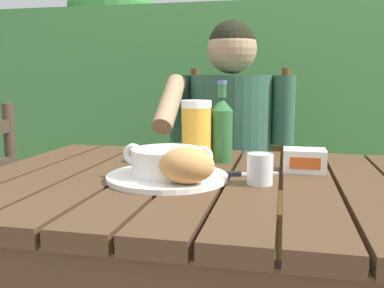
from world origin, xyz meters
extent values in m
cube|color=#452F1C|center=(-0.49, 0.00, 0.72)|extent=(0.11, 0.81, 0.04)
cube|color=#452F1C|center=(-0.37, 0.00, 0.72)|extent=(0.11, 0.81, 0.04)
cube|color=#452F1C|center=(-0.25, 0.00, 0.72)|extent=(0.11, 0.81, 0.04)
cube|color=#452F1C|center=(-0.12, 0.00, 0.72)|extent=(0.11, 0.81, 0.04)
cube|color=#452F1C|center=(0.00, 0.00, 0.72)|extent=(0.11, 0.81, 0.04)
cube|color=#452F1C|center=(0.12, 0.00, 0.72)|extent=(0.11, 0.81, 0.04)
cube|color=#452F1C|center=(0.25, 0.00, 0.72)|extent=(0.11, 0.81, 0.04)
cube|color=#452F1C|center=(0.37, 0.00, 0.72)|extent=(0.11, 0.81, 0.04)
cube|color=#452F1C|center=(0.00, -0.37, 0.66)|extent=(1.06, 0.03, 0.08)
cube|color=#452F1C|center=(0.00, 0.37, 0.66)|extent=(1.06, 0.03, 0.08)
cube|color=#452F1C|center=(-0.51, 0.36, 0.35)|extent=(0.06, 0.06, 0.70)
cube|color=#3D7A3C|center=(0.00, 1.80, 0.70)|extent=(3.61, 0.60, 1.41)
cylinder|color=#4C3823|center=(-1.03, 1.95, 0.61)|extent=(0.10, 0.10, 1.22)
sphere|color=#3D7A3C|center=(-1.03, 1.95, 1.47)|extent=(0.60, 0.60, 0.60)
cylinder|color=#4F3114|center=(0.19, 0.60, 0.22)|extent=(0.04, 0.04, 0.45)
cylinder|color=#4F3114|center=(-0.22, 0.60, 0.22)|extent=(0.04, 0.04, 0.45)
cylinder|color=#4F3114|center=(0.19, 0.97, 0.22)|extent=(0.04, 0.04, 0.45)
cylinder|color=#4F3114|center=(-0.22, 0.97, 0.22)|extent=(0.04, 0.04, 0.45)
cube|color=#4F3114|center=(-0.01, 0.78, 0.46)|extent=(0.45, 0.41, 0.02)
cylinder|color=#4F3114|center=(0.19, 0.97, 0.73)|extent=(0.04, 0.04, 0.57)
cylinder|color=#4F3114|center=(-0.22, 0.97, 0.73)|extent=(0.04, 0.04, 0.57)
cube|color=#4F3114|center=(-0.01, 0.97, 0.65)|extent=(0.41, 0.02, 0.04)
cube|color=#4F3114|center=(-0.01, 0.97, 0.79)|extent=(0.41, 0.02, 0.04)
cube|color=#4F3114|center=(-0.01, 0.97, 0.93)|extent=(0.41, 0.02, 0.04)
cylinder|color=#284E39|center=(0.07, 0.48, 0.23)|extent=(0.11, 0.11, 0.45)
cylinder|color=#284E39|center=(0.07, 0.58, 0.51)|extent=(0.13, 0.40, 0.13)
cylinder|color=#284E39|center=(-0.10, 0.48, 0.23)|extent=(0.11, 0.11, 0.45)
cylinder|color=#284E39|center=(-0.10, 0.58, 0.51)|extent=(0.13, 0.40, 0.13)
cylinder|color=#284E39|center=(-0.01, 0.68, 0.75)|extent=(0.32, 0.32, 0.47)
sphere|color=#987957|center=(-0.01, 0.68, 1.08)|extent=(0.19, 0.19, 0.19)
sphere|color=black|center=(-0.01, 0.68, 1.10)|extent=(0.18, 0.18, 0.18)
cylinder|color=#284E39|center=(0.19, 0.66, 0.85)|extent=(0.08, 0.08, 0.26)
cylinder|color=#284E39|center=(-0.21, 0.66, 0.85)|extent=(0.08, 0.08, 0.26)
cylinder|color=#987957|center=(-0.21, 0.50, 0.88)|extent=(0.07, 0.25, 0.21)
cylinder|color=#3A2F23|center=(-0.65, 0.19, 0.66)|extent=(0.04, 0.04, 0.46)
cylinder|color=white|center=(-0.07, -0.04, 0.74)|extent=(0.28, 0.28, 0.01)
cylinder|color=white|center=(-0.07, -0.04, 0.78)|extent=(0.17, 0.17, 0.06)
cylinder|color=#C5772D|center=(-0.07, -0.04, 0.79)|extent=(0.15, 0.15, 0.01)
torus|color=white|center=(-0.16, -0.04, 0.80)|extent=(0.05, 0.01, 0.05)
torus|color=white|center=(0.01, -0.04, 0.80)|extent=(0.05, 0.01, 0.05)
ellipsoid|color=tan|center=(-0.01, -0.11, 0.79)|extent=(0.13, 0.10, 0.08)
cylinder|color=gold|center=(-0.05, 0.17, 0.81)|extent=(0.08, 0.08, 0.15)
cylinder|color=white|center=(-0.05, 0.17, 0.90)|extent=(0.08, 0.08, 0.02)
cylinder|color=#295E2E|center=(0.02, 0.20, 0.81)|extent=(0.06, 0.06, 0.14)
cone|color=#295E2E|center=(0.02, 0.20, 0.90)|extent=(0.06, 0.06, 0.04)
cylinder|color=#295E2E|center=(0.02, 0.20, 0.94)|extent=(0.02, 0.02, 0.04)
cylinder|color=#4D578D|center=(0.02, 0.20, 0.96)|extent=(0.03, 0.03, 0.01)
cylinder|color=silver|center=(0.14, -0.04, 0.77)|extent=(0.06, 0.06, 0.07)
cube|color=white|center=(0.24, 0.12, 0.77)|extent=(0.10, 0.08, 0.06)
cube|color=#D2551E|center=(0.24, 0.08, 0.77)|extent=(0.07, 0.00, 0.03)
cube|color=silver|center=(0.12, 0.05, 0.74)|extent=(0.12, 0.06, 0.00)
cube|color=black|center=(0.06, 0.02, 0.74)|extent=(0.07, 0.04, 0.01)
camera|label=1|loc=(0.19, -0.98, 0.97)|focal=39.88mm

